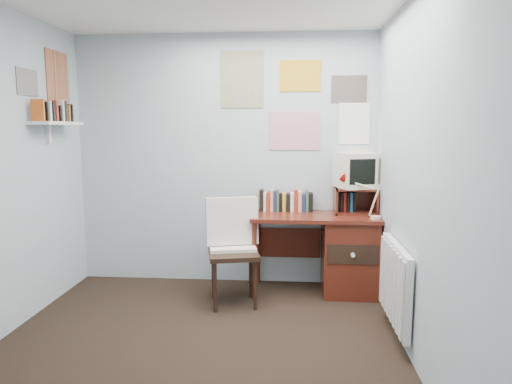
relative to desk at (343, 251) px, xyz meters
The scene contains 13 objects.
ground 1.93m from the desk, 128.37° to the right, with size 3.50×3.50×0.00m, color black.
back_wall 1.47m from the desk, 167.00° to the left, with size 3.00×0.02×2.50m, color #AABDC3.
right_wall 1.74m from the desk, 77.48° to the right, with size 0.02×3.50×2.50m, color #AABDC3.
desk is the anchor object (origin of this frame).
desk_chair 1.08m from the desk, 159.69° to the right, with size 0.47×0.45×0.93m, color black.
desk_lamp 0.62m from the desk, 30.69° to the right, with size 0.25×0.22×0.36m, color #B2120B.
tv_riser 0.51m from the desk, 42.96° to the left, with size 0.40×0.30×0.25m, color #501C12.
crt_tv 0.81m from the desk, 42.27° to the left, with size 0.39×0.36×0.37m, color beige.
book_row 0.71m from the desk, 160.58° to the left, with size 0.60×0.14×0.22m, color #501C12.
radiator 0.97m from the desk, 72.76° to the right, with size 0.09×0.80×0.60m, color white.
wall_shelf 2.87m from the desk, behind, with size 0.20×0.62×0.24m, color white.
posters_back 1.54m from the desk, 150.72° to the left, with size 1.20×0.01×0.90m, color white.
posters_left 3.13m from the desk, behind, with size 0.01×0.70×0.60m, color white.
Camera 1 is at (0.67, -2.81, 1.58)m, focal length 32.00 mm.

